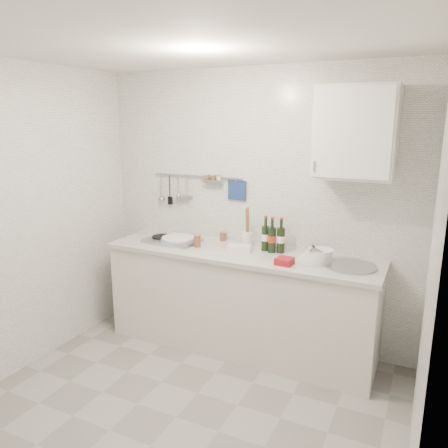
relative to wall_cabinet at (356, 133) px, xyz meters
The scene contains 18 objects.
floor 2.47m from the wall_cabinet, 126.42° to the right, with size 3.00×3.00×0.00m, color slate.
ceiling 1.61m from the wall_cabinet, 126.42° to the right, with size 3.00×3.00×0.00m, color silver.
back_wall 1.15m from the wall_cabinet, 168.67° to the left, with size 3.00×0.02×2.50m, color silver.
wall_left 2.78m from the wall_cabinet, 153.06° to the right, with size 0.02×2.80×2.50m, color silver.
wall_right 1.53m from the wall_cabinet, 63.80° to the right, with size 0.02×2.80×2.50m, color silver.
counter 1.76m from the wall_cabinet, behind, with size 2.44×0.64×0.96m.
wall_rail 1.59m from the wall_cabinet, behind, with size 0.98×0.09×0.34m.
wall_cabinet is the anchor object (origin of this frame).
plate_stack_hob 1.84m from the wall_cabinet, behind, with size 0.33×0.32×0.06m.
plate_stack_sink 1.01m from the wall_cabinet, 152.32° to the right, with size 0.28×0.26×0.11m.
wine_bottles 1.08m from the wall_cabinet, behind, with size 0.22×0.10×0.31m.
butter_dish 1.35m from the wall_cabinet, behind, with size 0.20×0.10×0.06m, color white.
strawberry_punnet 1.13m from the wall_cabinet, 146.66° to the right, with size 0.13×0.13×0.05m, color #A31229.
utensil_crock 1.31m from the wall_cabinet, behind, with size 0.09×0.09×0.37m.
jar_a 1.55m from the wall_cabinet, behind, with size 0.06×0.06×0.09m.
jar_b 1.04m from the wall_cabinet, 161.83° to the left, with size 0.07×0.07×0.08m.
jar_c 1.04m from the wall_cabinet, behind, with size 0.07×0.07×0.08m.
jar_d 1.64m from the wall_cabinet, behind, with size 0.07×0.07×0.12m.
Camera 1 is at (1.47, -2.26, 2.05)m, focal length 35.00 mm.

